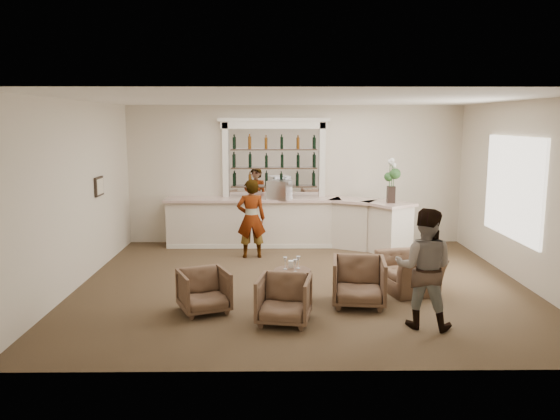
{
  "coord_description": "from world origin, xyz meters",
  "views": [
    {
      "loc": [
        -0.51,
        -9.57,
        2.93
      ],
      "look_at": [
        -0.39,
        0.9,
        1.22
      ],
      "focal_mm": 35.0,
      "sensor_mm": 36.0,
      "label": 1
    }
  ],
  "objects_px": {
    "guest": "(424,268)",
    "armchair_far": "(410,273)",
    "sommelier": "(251,219)",
    "espresso_machine": "(279,190)",
    "flower_vase": "(391,178)",
    "cocktail_table": "(292,284)",
    "armchair_right": "(359,282)",
    "bar_counter": "(288,223)",
    "armchair_center": "(284,300)",
    "armchair_left": "(204,291)"
  },
  "relations": [
    {
      "from": "armchair_center",
      "to": "armchair_far",
      "type": "bearing_deg",
      "value": 43.86
    },
    {
      "from": "armchair_right",
      "to": "armchair_far",
      "type": "relative_size",
      "value": 0.84
    },
    {
      "from": "bar_counter",
      "to": "sommelier",
      "type": "xyz_separation_m",
      "value": [
        -0.83,
        -1.01,
        0.28
      ]
    },
    {
      "from": "armchair_right",
      "to": "guest",
      "type": "bearing_deg",
      "value": -43.3
    },
    {
      "from": "sommelier",
      "to": "armchair_right",
      "type": "xyz_separation_m",
      "value": [
        1.84,
        -3.14,
        -0.47
      ]
    },
    {
      "from": "guest",
      "to": "flower_vase",
      "type": "relative_size",
      "value": 1.76
    },
    {
      "from": "armchair_left",
      "to": "armchair_center",
      "type": "relative_size",
      "value": 0.95
    },
    {
      "from": "armchair_right",
      "to": "bar_counter",
      "type": "bearing_deg",
      "value": 110.3
    },
    {
      "from": "armchair_left",
      "to": "espresso_machine",
      "type": "distance_m",
      "value": 4.65
    },
    {
      "from": "guest",
      "to": "bar_counter",
      "type": "bearing_deg",
      "value": -50.9
    },
    {
      "from": "flower_vase",
      "to": "sommelier",
      "type": "bearing_deg",
      "value": -173.59
    },
    {
      "from": "espresso_machine",
      "to": "bar_counter",
      "type": "bearing_deg",
      "value": 40.54
    },
    {
      "from": "bar_counter",
      "to": "cocktail_table",
      "type": "relative_size",
      "value": 9.23
    },
    {
      "from": "guest",
      "to": "flower_vase",
      "type": "bearing_deg",
      "value": -76.21
    },
    {
      "from": "bar_counter",
      "to": "espresso_machine",
      "type": "height_order",
      "value": "espresso_machine"
    },
    {
      "from": "sommelier",
      "to": "espresso_machine",
      "type": "bearing_deg",
      "value": -129.07
    },
    {
      "from": "sommelier",
      "to": "armchair_far",
      "type": "bearing_deg",
      "value": 133.63
    },
    {
      "from": "cocktail_table",
      "to": "armchair_far",
      "type": "relative_size",
      "value": 0.61
    },
    {
      "from": "sommelier",
      "to": "armchair_right",
      "type": "relative_size",
      "value": 2.0
    },
    {
      "from": "armchair_left",
      "to": "sommelier",
      "type": "bearing_deg",
      "value": 56.79
    },
    {
      "from": "armchair_center",
      "to": "espresso_machine",
      "type": "xyz_separation_m",
      "value": [
        -0.02,
        4.85,
        1.0
      ]
    },
    {
      "from": "sommelier",
      "to": "armchair_right",
      "type": "height_order",
      "value": "sommelier"
    },
    {
      "from": "bar_counter",
      "to": "armchair_center",
      "type": "height_order",
      "value": "bar_counter"
    },
    {
      "from": "cocktail_table",
      "to": "armchair_right",
      "type": "height_order",
      "value": "armchair_right"
    },
    {
      "from": "armchair_left",
      "to": "guest",
      "type": "bearing_deg",
      "value": -34.53
    },
    {
      "from": "guest",
      "to": "espresso_machine",
      "type": "bearing_deg",
      "value": -48.52
    },
    {
      "from": "armchair_left",
      "to": "armchair_right",
      "type": "height_order",
      "value": "armchair_right"
    },
    {
      "from": "cocktail_table",
      "to": "sommelier",
      "type": "bearing_deg",
      "value": 105.64
    },
    {
      "from": "flower_vase",
      "to": "armchair_right",
      "type": "bearing_deg",
      "value": -109.44
    },
    {
      "from": "armchair_center",
      "to": "flower_vase",
      "type": "xyz_separation_m",
      "value": [
        2.44,
        4.25,
        1.34
      ]
    },
    {
      "from": "bar_counter",
      "to": "armchair_right",
      "type": "xyz_separation_m",
      "value": [
        1.01,
        -4.15,
        -0.19
      ]
    },
    {
      "from": "armchair_center",
      "to": "flower_vase",
      "type": "height_order",
      "value": "flower_vase"
    },
    {
      "from": "bar_counter",
      "to": "armchair_right",
      "type": "distance_m",
      "value": 4.28
    },
    {
      "from": "sommelier",
      "to": "armchair_far",
      "type": "relative_size",
      "value": 1.68
    },
    {
      "from": "cocktail_table",
      "to": "armchair_right",
      "type": "relative_size",
      "value": 0.73
    },
    {
      "from": "guest",
      "to": "espresso_machine",
      "type": "xyz_separation_m",
      "value": [
        -2.01,
        5.01,
        0.49
      ]
    },
    {
      "from": "bar_counter",
      "to": "cocktail_table",
      "type": "height_order",
      "value": "bar_counter"
    },
    {
      "from": "armchair_left",
      "to": "armchair_center",
      "type": "xyz_separation_m",
      "value": [
        1.23,
        -0.47,
        0.02
      ]
    },
    {
      "from": "cocktail_table",
      "to": "espresso_machine",
      "type": "distance_m",
      "value": 3.94
    },
    {
      "from": "sommelier",
      "to": "armchair_left",
      "type": "distance_m",
      "value": 3.52
    },
    {
      "from": "armchair_right",
      "to": "armchair_center",
      "type": "bearing_deg",
      "value": -141.39
    },
    {
      "from": "guest",
      "to": "armchair_far",
      "type": "relative_size",
      "value": 1.7
    },
    {
      "from": "guest",
      "to": "flower_vase",
      "type": "xyz_separation_m",
      "value": [
        0.45,
        4.41,
        0.83
      ]
    },
    {
      "from": "guest",
      "to": "armchair_left",
      "type": "xyz_separation_m",
      "value": [
        -3.22,
        0.64,
        -0.53
      ]
    },
    {
      "from": "guest",
      "to": "armchair_far",
      "type": "bearing_deg",
      "value": -78.23
    },
    {
      "from": "armchair_center",
      "to": "guest",
      "type": "bearing_deg",
      "value": 5.48
    },
    {
      "from": "armchair_left",
      "to": "armchair_far",
      "type": "relative_size",
      "value": 0.72
    },
    {
      "from": "armchair_center",
      "to": "armchair_right",
      "type": "bearing_deg",
      "value": 42.24
    },
    {
      "from": "sommelier",
      "to": "guest",
      "type": "height_order",
      "value": "guest"
    },
    {
      "from": "guest",
      "to": "espresso_machine",
      "type": "height_order",
      "value": "guest"
    }
  ]
}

